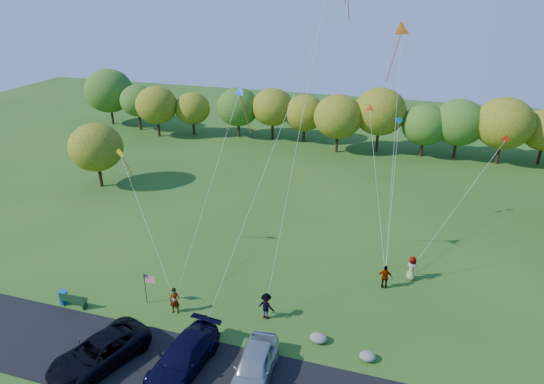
{
  "coord_description": "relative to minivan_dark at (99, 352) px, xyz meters",
  "views": [
    {
      "loc": [
        9.96,
        -22.49,
        20.52
      ],
      "look_at": [
        1.05,
        6.0,
        7.37
      ],
      "focal_mm": 32.0,
      "sensor_mm": 36.0,
      "label": 1
    }
  ],
  "objects": [
    {
      "name": "minivan_silver",
      "position": [
        8.87,
        1.64,
        0.03
      ],
      "size": [
        2.4,
        5.19,
        1.72
      ],
      "primitive_type": "imported",
      "rotation": [
        0.0,
        0.0,
        0.07
      ],
      "color": "#B1B9BD",
      "rests_on": "asphalt_lane"
    },
    {
      "name": "minivan_dark",
      "position": [
        0.0,
        0.0,
        0.0
      ],
      "size": [
        4.58,
        6.55,
        1.66
      ],
      "primitive_type": "imported",
      "rotation": [
        0.0,
        0.0,
        -0.34
      ],
      "color": "black",
      "rests_on": "asphalt_lane"
    },
    {
      "name": "asphalt_lane",
      "position": [
        6.0,
        0.73,
        -0.86
      ],
      "size": [
        44.0,
        6.0,
        0.06
      ],
      "primitive_type": "cube",
      "color": "black",
      "rests_on": "ground"
    },
    {
      "name": "flag_assembly",
      "position": [
        -0.25,
        5.96,
        0.86
      ],
      "size": [
        0.87,
        0.57,
        2.36
      ],
      "color": "black",
      "rests_on": "ground"
    },
    {
      "name": "boulder_near",
      "position": [
        11.64,
        5.66,
        -0.61
      ],
      "size": [
        1.1,
        0.86,
        0.55
      ],
      "primitive_type": "ellipsoid",
      "color": "gray",
      "rests_on": "ground"
    },
    {
      "name": "flyer_d",
      "position": [
        14.97,
        12.68,
        0.02
      ],
      "size": [
        1.1,
        0.51,
        1.83
      ],
      "primitive_type": "imported",
      "rotation": [
        0.0,
        0.0,
        3.2
      ],
      "color": "#4C4C59",
      "rests_on": "ground"
    },
    {
      "name": "trash_barrel",
      "position": [
        -5.97,
        4.25,
        -0.42
      ],
      "size": [
        0.62,
        0.62,
        0.94
      ],
      "primitive_type": "cylinder",
      "color": "#0C4BB5",
      "rests_on": "ground"
    },
    {
      "name": "park_bench",
      "position": [
        -5.0,
        4.05,
        -0.33
      ],
      "size": [
        1.91,
        0.51,
        1.05
      ],
      "rotation": [
        0.0,
        0.0,
        0.05
      ],
      "color": "#153A1A",
      "rests_on": "ground"
    },
    {
      "name": "ground",
      "position": [
        6.0,
        4.73,
        -0.89
      ],
      "size": [
        140.0,
        140.0,
        0.0
      ],
      "primitive_type": "plane",
      "color": "#275317",
      "rests_on": "ground"
    },
    {
      "name": "flyer_b",
      "position": [
        4.87,
        3.93,
        -0.07
      ],
      "size": [
        1.01,
        0.99,
        1.64
      ],
      "primitive_type": "imported",
      "rotation": [
        0.0,
        0.0,
        -0.71
      ],
      "color": "#4C4C59",
      "rests_on": "ground"
    },
    {
      "name": "minivan_navy",
      "position": [
        4.78,
        1.1,
        0.0
      ],
      "size": [
        2.85,
        5.93,
        1.67
      ],
      "primitive_type": "imported",
      "rotation": [
        0.0,
        0.0,
        -0.09
      ],
      "color": "black",
      "rests_on": "asphalt_lane"
    },
    {
      "name": "flyer_e",
      "position": [
        16.73,
        14.36,
        0.07
      ],
      "size": [
        1.1,
        1.1,
        1.92
      ],
      "primitive_type": "imported",
      "rotation": [
        0.0,
        0.0,
        2.36
      ],
      "color": "#4C4C59",
      "rests_on": "ground"
    },
    {
      "name": "kites_aloft",
      "position": [
        9.81,
        16.93,
        17.5
      ],
      "size": [
        27.47,
        11.63,
        16.77
      ],
      "color": "red",
      "rests_on": "ground"
    },
    {
      "name": "flyer_c",
      "position": [
        7.86,
        6.9,
        0.04
      ],
      "size": [
        1.32,
        0.93,
        1.86
      ],
      "primitive_type": "imported",
      "rotation": [
        0.0,
        0.0,
        2.93
      ],
      "color": "#4C4C59",
      "rests_on": "ground"
    },
    {
      "name": "boulder_far",
      "position": [
        14.73,
        5.0,
        -0.64
      ],
      "size": [
        0.97,
        0.81,
        0.5
      ],
      "primitive_type": "ellipsoid",
      "color": "gray",
      "rests_on": "ground"
    },
    {
      "name": "treeline",
      "position": [
        5.47,
        40.17,
        3.74
      ],
      "size": [
        75.51,
        26.7,
        8.12
      ],
      "color": "#352313",
      "rests_on": "ground"
    },
    {
      "name": "flyer_a",
      "position": [
        1.88,
        5.61,
        0.06
      ],
      "size": [
        0.78,
        0.6,
        1.9
      ],
      "primitive_type": "imported",
      "rotation": [
        0.0,
        0.0,
        0.22
      ],
      "color": "#4C4C59",
      "rests_on": "ground"
    }
  ]
}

